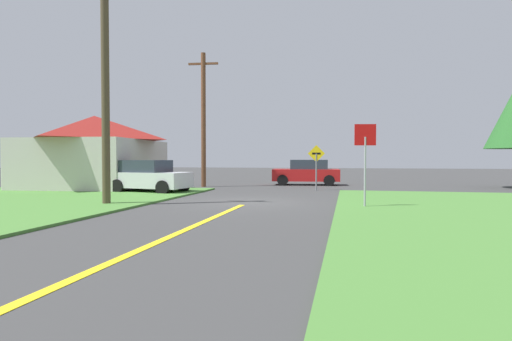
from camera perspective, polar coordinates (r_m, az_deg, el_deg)
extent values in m
plane|color=#383838|center=(15.93, -1.03, -4.43)|extent=(120.00, 120.00, 0.00)
cube|color=yellow|center=(8.45, -14.10, -9.88)|extent=(0.20, 14.00, 0.01)
cylinder|color=#9EA0A8|center=(14.33, 14.90, -0.31)|extent=(0.07, 0.07, 2.42)
cube|color=red|center=(14.35, 14.94, 4.82)|extent=(0.71, 0.16, 0.72)
cube|color=red|center=(26.58, 6.92, -0.62)|extent=(4.39, 2.12, 0.76)
cube|color=#2D3842|center=(26.56, 7.35, 0.84)|extent=(2.47, 1.73, 0.60)
cylinder|color=black|center=(25.80, 3.71, -1.35)|extent=(0.70, 0.28, 0.68)
cylinder|color=black|center=(27.48, 3.92, -1.17)|extent=(0.70, 0.28, 0.68)
cylinder|color=black|center=(25.79, 10.12, -1.37)|extent=(0.70, 0.28, 0.68)
cylinder|color=black|center=(27.47, 9.94, -1.19)|extent=(0.70, 0.28, 0.68)
cube|color=silver|center=(21.04, -14.38, -1.26)|extent=(4.04, 2.40, 0.76)
cube|color=#2D3842|center=(21.18, -15.02, 0.60)|extent=(2.31, 1.92, 0.60)
cylinder|color=black|center=(21.11, -10.07, -2.04)|extent=(0.70, 0.32, 0.68)
cylinder|color=black|center=(19.57, -12.82, -2.34)|extent=(0.70, 0.32, 0.68)
cylinder|color=black|center=(22.55, -15.72, -1.84)|extent=(0.70, 0.32, 0.68)
cylinder|color=black|center=(21.12, -18.68, -2.10)|extent=(0.70, 0.32, 0.68)
cylinder|color=#4D412C|center=(16.03, -20.21, 12.34)|extent=(0.29, 0.29, 9.38)
cylinder|color=brown|center=(24.94, -7.31, 6.95)|extent=(0.28, 0.28, 8.00)
cube|color=brown|center=(25.47, -7.34, 14.50)|extent=(1.80, 0.31, 0.12)
cylinder|color=slate|center=(22.08, 8.37, -0.20)|extent=(0.08, 0.08, 1.96)
cube|color=yellow|center=(22.08, 8.38, 2.35)|extent=(0.90, 0.11, 0.91)
cube|color=black|center=(22.08, 8.38, 2.35)|extent=(0.45, 0.08, 0.10)
cube|color=beige|center=(25.62, -21.48, 0.85)|extent=(6.77, 7.57, 2.76)
pyramid|color=maroon|center=(25.69, -21.53, 5.51)|extent=(6.77, 7.57, 1.42)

